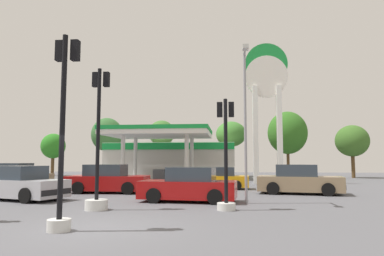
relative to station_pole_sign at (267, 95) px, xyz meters
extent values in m
plane|color=#56565B|center=(-6.77, -18.88, -7.02)|extent=(90.00, 90.00, 0.00)
cube|color=beige|center=(-8.71, 6.85, -5.29)|extent=(12.26, 6.98, 3.47)
cube|color=#148C38|center=(-8.71, 3.31, -3.90)|extent=(12.26, 0.12, 0.60)
cube|color=white|center=(-8.71, -0.21, -3.08)|extent=(8.24, 6.55, 0.35)
cube|color=#148C38|center=(-8.71, -0.21, -2.76)|extent=(8.34, 6.65, 0.30)
cylinder|color=silver|center=(-11.18, -2.01, -5.14)|extent=(0.32, 0.32, 3.76)
cylinder|color=silver|center=(-6.24, -2.01, -5.14)|extent=(0.32, 0.32, 3.76)
cylinder|color=silver|center=(-11.18, 1.59, -5.14)|extent=(0.32, 0.32, 3.76)
cylinder|color=silver|center=(-6.24, 1.59, -5.14)|extent=(0.32, 0.32, 3.76)
cube|color=#4C4C51|center=(-8.71, -0.21, -6.47)|extent=(0.90, 0.60, 1.10)
cube|color=white|center=(-0.94, -0.01, -3.12)|extent=(0.40, 0.56, 7.81)
cube|color=white|center=(0.94, -0.01, -3.12)|extent=(0.40, 0.56, 7.81)
cylinder|color=white|center=(0.00, -0.01, 1.55)|extent=(3.41, 0.22, 3.41)
cylinder|color=#198C38|center=(0.00, 0.01, 2.58)|extent=(3.41, 0.22, 3.41)
cube|color=white|center=(0.00, 0.05, 2.07)|extent=(3.14, 0.08, 0.61)
cylinder|color=black|center=(-15.25, -6.38, -6.67)|extent=(0.70, 0.24, 0.70)
cylinder|color=black|center=(-15.26, -8.26, -6.67)|extent=(0.70, 0.24, 0.70)
cylinder|color=black|center=(-18.10, -6.36, -6.67)|extent=(0.70, 0.24, 0.70)
cube|color=#8C7556|center=(-16.68, -7.31, -6.44)|extent=(4.61, 1.95, 0.83)
cube|color=#2D3842|center=(-16.85, -7.31, -5.72)|extent=(2.20, 1.72, 0.70)
cube|color=black|center=(-14.43, -7.32, -6.56)|extent=(0.14, 1.83, 0.26)
cylinder|color=black|center=(-5.00, -6.22, -6.73)|extent=(0.60, 0.22, 0.59)
cylinder|color=black|center=(-4.95, -4.64, -6.73)|extent=(0.60, 0.22, 0.59)
cylinder|color=black|center=(-2.60, -6.31, -6.73)|extent=(0.60, 0.22, 0.59)
cylinder|color=black|center=(-2.55, -4.72, -6.73)|extent=(0.60, 0.22, 0.59)
cube|color=orange|center=(-3.77, -5.47, -6.54)|extent=(3.93, 1.76, 0.70)
cube|color=#2D3842|center=(-3.63, -5.48, -5.93)|extent=(1.89, 1.50, 0.59)
cube|color=black|center=(-5.67, -5.41, -6.64)|extent=(0.16, 1.55, 0.22)
cylinder|color=black|center=(2.30, -7.70, -6.69)|extent=(0.71, 0.35, 0.68)
cylinder|color=black|center=(1.98, -9.50, -6.69)|extent=(0.71, 0.35, 0.68)
cylinder|color=black|center=(-0.41, -7.21, -6.69)|extent=(0.71, 0.35, 0.68)
cylinder|color=black|center=(-0.73, -9.00, -6.69)|extent=(0.71, 0.35, 0.68)
cube|color=#8C7556|center=(0.79, -8.35, -6.46)|extent=(4.71, 2.63, 0.80)
cube|color=#2D3842|center=(0.63, -8.33, -5.77)|extent=(2.38, 2.00, 0.68)
cube|color=black|center=(2.93, -8.74, -6.58)|extent=(0.44, 1.76, 0.25)
cylinder|color=black|center=(-6.26, -13.31, -6.70)|extent=(0.66, 0.28, 0.65)
cylinder|color=black|center=(-6.11, -11.58, -6.70)|extent=(0.66, 0.28, 0.65)
cylinder|color=black|center=(-3.64, -13.54, -6.70)|extent=(0.66, 0.28, 0.65)
cylinder|color=black|center=(-3.49, -11.81, -6.70)|extent=(0.66, 0.28, 0.65)
cube|color=#A51111|center=(-4.88, -12.56, -6.49)|extent=(4.39, 2.14, 0.77)
cube|color=#2D3842|center=(-4.73, -12.57, -5.82)|extent=(2.15, 1.75, 0.65)
cube|color=black|center=(-6.95, -12.38, -6.60)|extent=(0.27, 1.69, 0.24)
cylinder|color=black|center=(-8.50, -7.94, -6.69)|extent=(0.68, 0.25, 0.68)
cylinder|color=black|center=(-8.46, -9.76, -6.69)|extent=(0.68, 0.25, 0.68)
cylinder|color=black|center=(-11.25, -7.99, -6.69)|extent=(0.68, 0.25, 0.68)
cylinder|color=black|center=(-11.21, -9.81, -6.69)|extent=(0.68, 0.25, 0.68)
cube|color=#A51111|center=(-9.85, -8.87, -6.46)|extent=(4.48, 1.95, 0.80)
cube|color=#2D3842|center=(-10.01, -8.88, -5.77)|extent=(2.15, 1.69, 0.68)
cube|color=black|center=(-7.68, -8.83, -6.58)|extent=(0.16, 1.77, 0.25)
cylinder|color=black|center=(-11.14, -12.26, -6.69)|extent=(0.70, 0.41, 0.67)
cylinder|color=black|center=(-11.66, -13.97, -6.69)|extent=(0.70, 0.41, 0.67)
cylinder|color=black|center=(-13.73, -11.47, -6.69)|extent=(0.70, 0.41, 0.67)
cube|color=#B2B2BA|center=(-12.70, -12.72, -6.47)|extent=(4.72, 3.02, 0.79)
cube|color=#2D3842|center=(-12.85, -12.67, -5.79)|extent=(2.46, 2.16, 0.67)
cube|color=black|center=(-10.65, -13.34, -6.59)|extent=(0.63, 1.70, 0.25)
cylinder|color=silver|center=(-7.43, -19.37, -6.87)|extent=(0.60, 0.60, 0.31)
cylinder|color=black|center=(-7.43, -19.37, -4.26)|extent=(0.14, 0.14, 4.92)
cube|color=black|center=(-7.65, -19.21, -2.18)|extent=(0.21, 0.20, 0.57)
sphere|color=red|center=(-7.65, -19.09, -2.00)|extent=(0.15, 0.15, 0.15)
sphere|color=#D89E0C|center=(-7.65, -19.09, -2.18)|extent=(0.15, 0.15, 0.15)
sphere|color=green|center=(-7.65, -19.09, -2.36)|extent=(0.15, 0.15, 0.15)
cube|color=black|center=(-7.21, -19.21, -2.18)|extent=(0.21, 0.20, 0.57)
sphere|color=red|center=(-7.21, -19.09, -2.00)|extent=(0.15, 0.15, 0.15)
sphere|color=#D89E0C|center=(-7.21, -19.09, -2.18)|extent=(0.15, 0.15, 0.15)
sphere|color=green|center=(-7.21, -19.09, -2.36)|extent=(0.15, 0.15, 0.15)
cylinder|color=silver|center=(-3.16, -15.07, -6.89)|extent=(0.68, 0.68, 0.27)
cylinder|color=black|center=(-3.16, -15.07, -4.82)|extent=(0.14, 0.14, 3.88)
cube|color=black|center=(-3.38, -14.91, -3.26)|extent=(0.21, 0.20, 0.57)
sphere|color=red|center=(-3.38, -14.78, -3.08)|extent=(0.15, 0.15, 0.15)
sphere|color=#D89E0C|center=(-3.38, -14.78, -3.26)|extent=(0.15, 0.15, 0.15)
sphere|color=green|center=(-3.38, -14.78, -3.44)|extent=(0.15, 0.15, 0.15)
cube|color=black|center=(-2.94, -14.91, -3.26)|extent=(0.21, 0.20, 0.57)
sphere|color=red|center=(-2.94, -14.78, -3.08)|extent=(0.15, 0.15, 0.15)
sphere|color=#D89E0C|center=(-2.94, -14.78, -3.26)|extent=(0.15, 0.15, 0.15)
sphere|color=green|center=(-2.94, -14.78, -3.44)|extent=(0.15, 0.15, 0.15)
cylinder|color=silver|center=(-7.93, -15.54, -6.83)|extent=(0.83, 0.83, 0.38)
cylinder|color=black|center=(-7.93, -15.54, -4.17)|extent=(0.14, 0.14, 4.94)
cube|color=black|center=(-8.15, -15.38, -2.09)|extent=(0.21, 0.20, 0.57)
sphere|color=red|center=(-8.15, -15.26, -1.91)|extent=(0.15, 0.15, 0.15)
sphere|color=#D89E0C|center=(-8.15, -15.26, -2.09)|extent=(0.15, 0.15, 0.15)
sphere|color=green|center=(-8.15, -15.26, -2.27)|extent=(0.15, 0.15, 0.15)
cube|color=black|center=(-7.71, -15.38, -2.09)|extent=(0.21, 0.20, 0.57)
sphere|color=red|center=(-7.71, -15.26, -1.91)|extent=(0.15, 0.15, 0.15)
sphere|color=#D89E0C|center=(-7.71, -15.26, -2.09)|extent=(0.15, 0.15, 0.15)
sphere|color=green|center=(-7.71, -15.26, -2.27)|extent=(0.15, 0.15, 0.15)
cylinder|color=brown|center=(-24.16, 11.84, -5.79)|extent=(0.38, 0.38, 2.47)
ellipsoid|color=#2B7A21|center=(-24.16, 11.84, -3.49)|extent=(2.86, 2.86, 2.99)
cylinder|color=brown|center=(-17.53, 11.93, -5.27)|extent=(0.26, 0.26, 3.50)
ellipsoid|color=#366633|center=(-17.53, 11.93, -2.14)|extent=(3.68, 3.68, 3.97)
cylinder|color=brown|center=(-10.90, 11.85, -5.09)|extent=(0.39, 0.39, 3.87)
ellipsoid|color=#3F7130|center=(-10.90, 11.85, -2.02)|extent=(3.02, 3.02, 2.93)
cylinder|color=brown|center=(-2.83, 12.10, -5.26)|extent=(0.28, 0.28, 3.53)
ellipsoid|color=#3E7B30|center=(-2.83, 12.10, -2.19)|extent=(3.46, 3.46, 2.91)
cylinder|color=brown|center=(3.38, 11.29, -5.40)|extent=(0.32, 0.32, 3.25)
ellipsoid|color=#30671F|center=(3.38, 11.29, -2.16)|extent=(4.32, 4.32, 4.71)
cylinder|color=brown|center=(9.80, 10.03, -5.73)|extent=(0.36, 0.36, 2.59)
ellipsoid|color=#3B6625|center=(9.80, 10.03, -3.16)|extent=(3.41, 3.41, 3.30)
cylinder|color=gray|center=(-2.33, -12.92, -3.73)|extent=(0.12, 0.12, 6.58)
cylinder|color=gray|center=(-2.33, -13.52, -0.54)|extent=(0.09, 1.20, 0.09)
cube|color=beige|center=(-2.33, -14.12, -0.59)|extent=(0.24, 0.44, 0.16)
camera|label=1|loc=(-3.02, -28.17, -5.19)|focal=32.67mm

